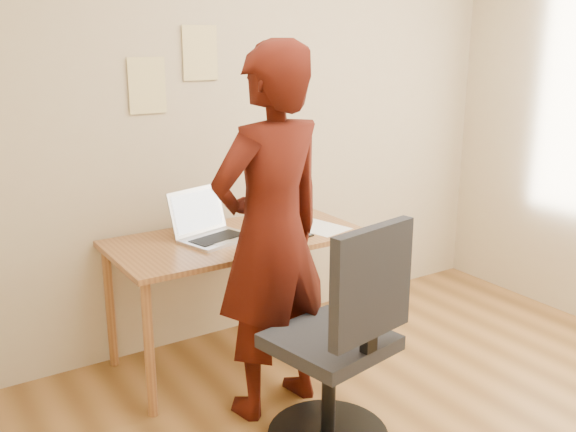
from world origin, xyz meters
TOP-DOWN VIEW (x-y plane):
  - room at (0.00, 0.00)m, footprint 3.58×3.58m
  - desk at (-0.42, 1.38)m, footprint 1.40×0.70m
  - laptop at (-0.56, 1.43)m, footprint 0.44×0.41m
  - paper_sheet at (0.06, 1.28)m, footprint 0.31×0.38m
  - phone at (-0.10, 1.21)m, footprint 0.09×0.14m
  - wall_note_left at (-0.76, 1.74)m, footprint 0.21×0.00m
  - wall_note_mid at (-0.44, 1.74)m, footprint 0.21×0.00m
  - wall_note_right at (0.09, 1.74)m, footprint 0.18×0.00m
  - office_chair at (-0.45, 0.38)m, footprint 0.56×0.57m
  - person at (-0.52, 0.85)m, footprint 0.72×0.53m

SIDE VIEW (x-z plane):
  - office_chair at x=-0.45m, z-range -0.08..1.01m
  - desk at x=-0.42m, z-range 0.28..1.02m
  - paper_sheet at x=0.06m, z-range 0.74..0.74m
  - phone at x=-0.10m, z-range 0.74..0.75m
  - laptop at x=-0.56m, z-range 0.66..0.93m
  - person at x=-0.52m, z-range 0.00..1.81m
  - room at x=0.00m, z-range -0.04..2.74m
  - wall_note_right at x=0.09m, z-range 1.43..1.67m
  - wall_note_left at x=-0.76m, z-range 1.41..1.71m
  - wall_note_mid at x=-0.44m, z-range 1.57..1.87m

